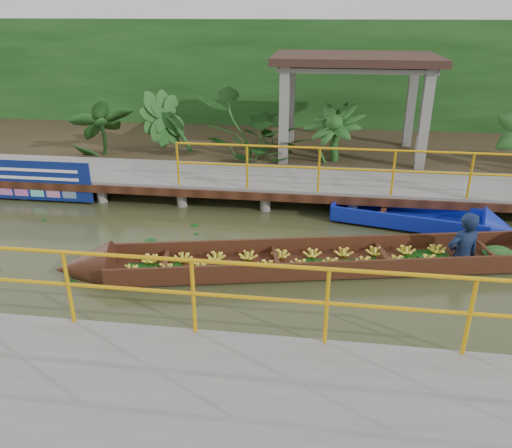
# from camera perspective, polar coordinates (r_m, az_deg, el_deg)

# --- Properties ---
(ground) EXTENTS (80.00, 80.00, 0.00)m
(ground) POSITION_cam_1_polar(r_m,az_deg,el_deg) (9.45, -6.94, -4.19)
(ground) COLOR #33371B
(ground) RESTS_ON ground
(land_strip) EXTENTS (30.00, 8.00, 0.45)m
(land_strip) POSITION_cam_1_polar(r_m,az_deg,el_deg) (16.27, -0.45, 8.78)
(land_strip) COLOR #2D2416
(land_strip) RESTS_ON ground
(far_dock) EXTENTS (16.00, 2.06, 1.66)m
(far_dock) POSITION_cam_1_polar(r_m,az_deg,el_deg) (12.34, -3.06, 5.13)
(far_dock) COLOR slate
(far_dock) RESTS_ON ground
(near_dock) EXTENTS (18.00, 2.40, 1.73)m
(near_dock) POSITION_cam_1_polar(r_m,az_deg,el_deg) (5.75, -7.68, -21.70)
(near_dock) COLOR slate
(near_dock) RESTS_ON ground
(pavilion) EXTENTS (4.40, 3.00, 3.00)m
(pavilion) POSITION_cam_1_polar(r_m,az_deg,el_deg) (14.47, 11.18, 16.96)
(pavilion) COLOR slate
(pavilion) RESTS_ON ground
(foliage_backdrop) EXTENTS (30.00, 0.80, 4.00)m
(foliage_backdrop) POSITION_cam_1_polar(r_m,az_deg,el_deg) (18.36, 0.69, 16.12)
(foliage_backdrop) COLOR #163C13
(foliage_backdrop) RESTS_ON ground
(vendor_boat) EXTENTS (9.79, 2.97, 2.24)m
(vendor_boat) POSITION_cam_1_polar(r_m,az_deg,el_deg) (9.24, 10.73, -3.31)
(vendor_boat) COLOR #34160E
(vendor_boat) RESTS_ON ground
(moored_blue_boat) EXTENTS (3.86, 1.75, 0.89)m
(moored_blue_boat) POSITION_cam_1_polar(r_m,az_deg,el_deg) (11.34, 21.46, 0.03)
(moored_blue_boat) COLOR #0E1D9C
(moored_blue_boat) RESTS_ON ground
(blue_banner) EXTENTS (3.13, 0.04, 0.98)m
(blue_banner) POSITION_cam_1_polar(r_m,az_deg,el_deg) (13.19, -24.50, 4.58)
(blue_banner) COLOR navy
(blue_banner) RESTS_ON ground
(tropical_plants) EXTENTS (14.33, 1.33, 1.66)m
(tropical_plants) POSITION_cam_1_polar(r_m,az_deg,el_deg) (13.72, 7.69, 10.32)
(tropical_plants) COLOR #163C13
(tropical_plants) RESTS_ON ground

